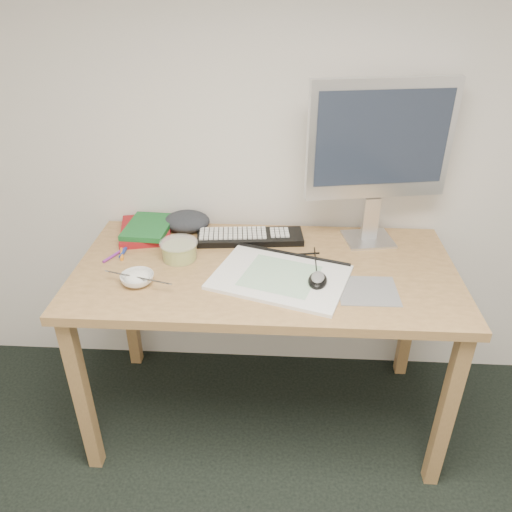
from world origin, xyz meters
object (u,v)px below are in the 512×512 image
(desk, at_px, (265,286))
(rice_bowl, at_px, (137,279))
(sketchpad, at_px, (280,277))
(monitor, at_px, (380,145))
(keyboard, at_px, (250,237))

(desk, relative_size, rice_bowl, 12.08)
(sketchpad, bearing_deg, monitor, 59.86)
(keyboard, height_order, rice_bowl, rice_bowl)
(monitor, bearing_deg, rice_bowl, -166.47)
(desk, height_order, monitor, monitor)
(keyboard, bearing_deg, sketchpad, -71.87)
(desk, xyz_separation_m, sketchpad, (0.05, -0.08, 0.09))
(sketchpad, relative_size, rice_bowl, 3.94)
(keyboard, bearing_deg, desk, -76.75)
(desk, distance_m, monitor, 0.67)
(keyboard, xyz_separation_m, rice_bowl, (-0.37, -0.35, 0.01))
(desk, distance_m, keyboard, 0.24)
(monitor, xyz_separation_m, rice_bowl, (-0.85, -0.37, -0.38))
(monitor, bearing_deg, desk, -160.03)
(sketchpad, height_order, monitor, monitor)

